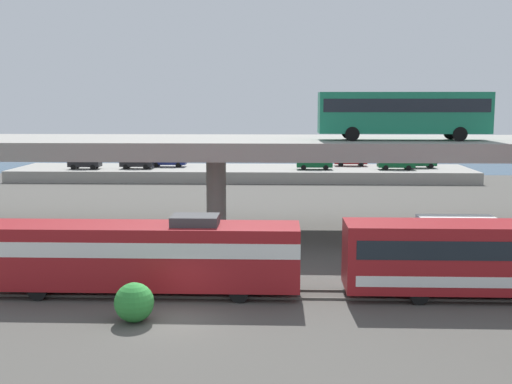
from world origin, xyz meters
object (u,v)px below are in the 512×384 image
(parked_car_1, at_px, (168,161))
(parked_car_5, at_px, (314,163))
(parked_car_4, at_px, (396,164))
(parked_car_6, at_px, (137,163))
(parked_car_3, at_px, (351,160))
(parked_car_0, at_px, (85,163))
(train_locomotive, at_px, (127,253))
(service_truck_west, at_px, (442,240))
(parked_car_2, at_px, (420,162))
(transit_bus_on_overpass, at_px, (403,111))

(parked_car_1, bearing_deg, parked_car_5, 171.93)
(parked_car_4, xyz_separation_m, parked_car_6, (-33.13, -0.06, -0.00))
(parked_car_3, relative_size, parked_car_5, 0.96)
(parked_car_0, xyz_separation_m, parked_car_6, (6.59, 0.53, 0.00))
(train_locomotive, height_order, parked_car_6, train_locomotive)
(service_truck_west, relative_size, parked_car_3, 1.57)
(parked_car_6, bearing_deg, parked_car_2, 3.50)
(transit_bus_on_overpass, height_order, parked_car_1, transit_bus_on_overpass)
(parked_car_5, bearing_deg, parked_car_2, 9.55)
(parked_car_0, bearing_deg, parked_car_1, 17.03)
(train_locomotive, distance_m, parked_car_1, 52.17)
(parked_car_3, distance_m, parked_car_5, 6.98)
(train_locomotive, bearing_deg, parked_car_2, -116.99)
(parked_car_5, bearing_deg, train_locomotive, -104.15)
(transit_bus_on_overpass, bearing_deg, parked_car_0, 134.27)
(service_truck_west, bearing_deg, parked_car_2, -100.51)
(service_truck_west, relative_size, parked_car_2, 1.67)
(transit_bus_on_overpass, xyz_separation_m, parked_car_4, (6.06, 35.11, -7.07))
(service_truck_west, height_order, parked_car_3, service_truck_west)
(parked_car_1, xyz_separation_m, parked_car_4, (29.46, -2.55, -0.00))
(train_locomotive, bearing_deg, service_truck_west, -160.58)
(train_locomotive, bearing_deg, parked_car_1, -82.64)
(parked_car_1, height_order, parked_car_4, same)
(train_locomotive, bearing_deg, parked_car_3, -108.06)
(parked_car_0, bearing_deg, parked_car_5, 0.86)
(train_locomotive, xyz_separation_m, transit_bus_on_overpass, (16.71, 14.08, 7.09))
(parked_car_3, distance_m, parked_car_6, 28.26)
(parked_car_3, bearing_deg, transit_bus_on_overpass, 88.82)
(parked_car_0, xyz_separation_m, parked_car_2, (43.10, 2.76, -0.00))
(parked_car_1, xyz_separation_m, parked_car_3, (24.22, 2.00, -0.00))
(parked_car_4, xyz_separation_m, parked_car_5, (-10.41, -0.15, -0.00))
(parked_car_4, height_order, parked_car_5, same)
(service_truck_west, height_order, parked_car_2, service_truck_west)
(parked_car_0, relative_size, parked_car_4, 0.88)
(parked_car_0, bearing_deg, transit_bus_on_overpass, -45.73)
(parked_car_4, bearing_deg, parked_car_2, -147.31)
(parked_car_3, bearing_deg, parked_car_5, 42.29)
(parked_car_3, bearing_deg, parked_car_4, 139.08)
(parked_car_0, distance_m, parked_car_3, 34.85)
(parked_car_2, height_order, parked_car_5, same)
(transit_bus_on_overpass, xyz_separation_m, parked_car_5, (-4.35, 34.96, -7.07))
(parked_car_3, xyz_separation_m, parked_car_4, (5.25, -4.55, 0.00))
(transit_bus_on_overpass, xyz_separation_m, parked_car_6, (-27.07, 35.05, -7.07))
(train_locomotive, relative_size, parked_car_3, 4.02)
(parked_car_0, height_order, parked_car_2, same)
(parked_car_2, bearing_deg, parked_car_6, -176.50)
(parked_car_2, relative_size, parked_car_3, 0.94)
(transit_bus_on_overpass, bearing_deg, parked_car_1, 121.85)
(service_truck_west, relative_size, parked_car_1, 1.45)
(parked_car_2, xyz_separation_m, parked_car_3, (-8.63, 2.38, 0.00))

